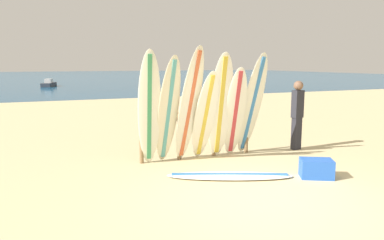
% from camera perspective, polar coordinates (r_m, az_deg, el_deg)
% --- Properties ---
extents(ground_plane, '(120.00, 120.00, 0.00)m').
position_cam_1_polar(ground_plane, '(6.13, 11.53, -12.22)').
color(ground_plane, '#CCB784').
extents(ocean_water, '(120.00, 80.00, 0.01)m').
position_cam_1_polar(ocean_water, '(62.86, -19.36, 6.35)').
color(ocean_water, navy).
rests_on(ocean_water, ground).
extents(surfboard_rack, '(2.74, 0.09, 1.09)m').
position_cam_1_polar(surfboard_rack, '(8.50, 0.76, -1.41)').
color(surfboard_rack, olive).
rests_on(surfboard_rack, ground).
extents(surfboard_leaning_far_left, '(0.58, 0.72, 2.47)m').
position_cam_1_polar(surfboard_leaning_far_left, '(7.76, -6.63, 1.74)').
color(surfboard_leaning_far_left, silver).
rests_on(surfboard_leaning_far_left, ground).
extents(surfboard_leaning_left, '(0.53, 0.88, 2.36)m').
position_cam_1_polar(surfboard_leaning_left, '(7.85, -3.72, 1.45)').
color(surfboard_leaning_left, beige).
rests_on(surfboard_leaning_left, ground).
extents(surfboard_leaning_center_left, '(0.59, 1.02, 2.55)m').
position_cam_1_polar(surfboard_leaning_center_left, '(7.87, -0.41, 2.21)').
color(surfboard_leaning_center_left, silver).
rests_on(surfboard_leaning_center_left, ground).
extents(surfboard_leaning_center, '(0.54, 1.06, 2.05)m').
position_cam_1_polar(surfboard_leaning_center, '(8.05, 2.01, 0.53)').
color(surfboard_leaning_center, white).
rests_on(surfboard_leaning_center, ground).
extents(surfboard_leaning_center_right, '(0.62, 0.70, 2.43)m').
position_cam_1_polar(surfboard_leaning_center_right, '(8.34, 4.45, 2.13)').
color(surfboard_leaning_center_right, white).
rests_on(surfboard_leaning_center_right, ground).
extents(surfboard_leaning_right, '(0.62, 0.81, 2.11)m').
position_cam_1_polar(surfboard_leaning_right, '(8.51, 6.69, 1.14)').
color(surfboard_leaning_right, silver).
rests_on(surfboard_leaning_right, ground).
extents(surfboard_leaning_far_right, '(0.59, 0.93, 2.43)m').
position_cam_1_polar(surfboard_leaning_far_right, '(8.73, 9.28, 2.34)').
color(surfboard_leaning_far_right, silver).
rests_on(surfboard_leaning_far_right, ground).
extents(surfboard_lying_on_sand, '(2.46, 1.46, 0.08)m').
position_cam_1_polar(surfboard_lying_on_sand, '(7.21, 5.84, -8.57)').
color(surfboard_lying_on_sand, white).
rests_on(surfboard_lying_on_sand, ground).
extents(beachgoer_standing, '(0.31, 0.24, 1.75)m').
position_cam_1_polar(beachgoer_standing, '(9.64, 16.00, 1.20)').
color(beachgoer_standing, '#26262D').
rests_on(beachgoer_standing, ground).
extents(small_boat_offshore, '(1.49, 2.88, 0.71)m').
position_cam_1_polar(small_boat_offshore, '(37.03, -21.31, 5.25)').
color(small_boat_offshore, '#333842').
rests_on(small_boat_offshore, ocean_water).
extents(cooler_box, '(0.72, 0.64, 0.36)m').
position_cam_1_polar(cooler_box, '(7.51, 18.71, -7.13)').
color(cooler_box, blue).
rests_on(cooler_box, ground).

